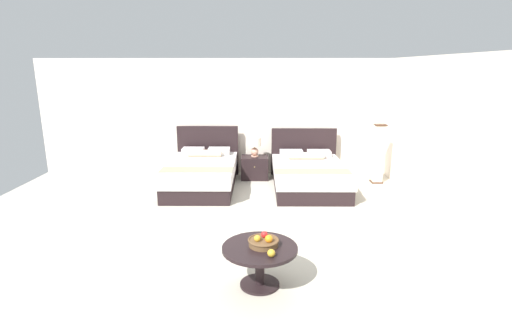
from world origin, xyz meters
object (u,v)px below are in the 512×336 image
(table_lamp, at_px, (255,144))
(bed_near_corner, at_px, (308,174))
(nightstand, at_px, (255,168))
(coffee_table, at_px, (260,256))
(floor_lamp_corner, at_px, (378,154))
(bed_near_window, at_px, (202,173))
(fruit_bowl, at_px, (264,241))
(loose_apple, at_px, (271,253))

(table_lamp, bearing_deg, bed_near_corner, -32.08)
(nightstand, bearing_deg, coffee_table, -88.71)
(nightstand, height_order, floor_lamp_corner, floor_lamp_corner)
(table_lamp, height_order, coffee_table, table_lamp)
(bed_near_window, distance_m, fruit_bowl, 3.80)
(nightstand, xyz_separation_m, loose_apple, (0.21, -4.53, 0.26))
(bed_near_window, relative_size, floor_lamp_corner, 1.74)
(bed_near_corner, relative_size, fruit_bowl, 6.35)
(table_lamp, distance_m, fruit_bowl, 4.30)
(bed_near_corner, distance_m, loose_apple, 3.97)
(bed_near_window, distance_m, loose_apple, 4.07)
(bed_near_corner, bearing_deg, floor_lamp_corner, 13.94)
(floor_lamp_corner, bearing_deg, fruit_bowl, -121.18)
(table_lamp, distance_m, loose_apple, 4.56)
(bed_near_corner, bearing_deg, bed_near_window, -179.84)
(coffee_table, height_order, loose_apple, loose_apple)
(bed_near_corner, bearing_deg, nightstand, 148.69)
(nightstand, height_order, fruit_bowl, fruit_bowl)
(loose_apple, bearing_deg, table_lamp, 92.67)
(bed_near_window, relative_size, bed_near_corner, 0.99)
(floor_lamp_corner, bearing_deg, coffee_table, -121.43)
(bed_near_window, height_order, nightstand, bed_near_window)
(nightstand, distance_m, floor_lamp_corner, 2.59)
(fruit_bowl, xyz_separation_m, floor_lamp_corner, (2.41, 3.98, 0.10))
(nightstand, relative_size, loose_apple, 6.97)
(bed_near_corner, distance_m, nightstand, 1.26)
(coffee_table, bearing_deg, table_lamp, 91.28)
(fruit_bowl, bearing_deg, bed_near_window, 108.06)
(coffee_table, bearing_deg, floor_lamp_corner, 58.57)
(bed_near_window, relative_size, table_lamp, 5.13)
(bed_near_corner, height_order, loose_apple, bed_near_corner)
(coffee_table, bearing_deg, bed_near_corner, 74.94)
(bed_near_window, height_order, floor_lamp_corner, floor_lamp_corner)
(nightstand, xyz_separation_m, coffee_table, (0.10, -4.30, 0.11))
(bed_near_corner, height_order, floor_lamp_corner, floor_lamp_corner)
(table_lamp, bearing_deg, floor_lamp_corner, -6.95)
(nightstand, distance_m, table_lamp, 0.50)
(coffee_table, bearing_deg, fruit_bowl, 33.24)
(coffee_table, distance_m, fruit_bowl, 0.17)
(bed_near_window, relative_size, nightstand, 3.71)
(table_lamp, xyz_separation_m, loose_apple, (0.21, -4.55, -0.24))
(bed_near_corner, distance_m, table_lamp, 1.36)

